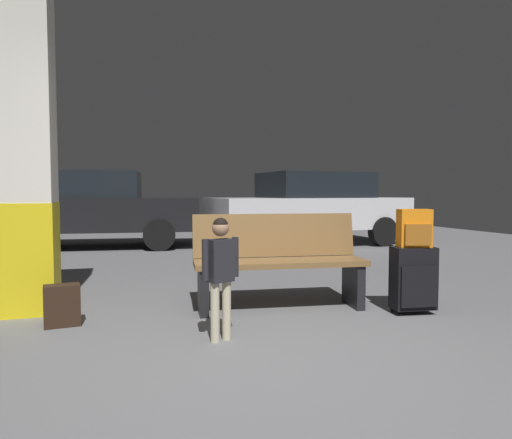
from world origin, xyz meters
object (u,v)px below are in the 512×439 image
at_px(structural_pillar, 21,143).
at_px(parked_car_near, 310,206).
at_px(bench, 279,261).
at_px(backpack_bright, 414,229).
at_px(child, 220,265).
at_px(suitcase, 414,278).
at_px(parked_car_far, 91,207).
at_px(backpack_dark_floor, 62,306).

bearing_deg(structural_pillar, parked_car_near, 42.72).
xyz_separation_m(bench, backpack_bright, (1.09, -0.57, 0.33)).
bearing_deg(structural_pillar, child, -41.56).
height_order(bench, child, child).
relative_size(suitcase, parked_car_far, 0.14).
xyz_separation_m(backpack_bright, child, (-1.83, -0.25, -0.21)).
bearing_deg(parked_car_far, backpack_bright, -64.29).
xyz_separation_m(structural_pillar, parked_car_near, (4.72, 4.36, -0.73)).
xyz_separation_m(child, parked_car_near, (3.18, 5.72, 0.25)).
bearing_deg(backpack_bright, suitcase, 15.13).
distance_m(suitcase, parked_car_near, 5.66).
bearing_deg(structural_pillar, suitcase, -18.26).
relative_size(child, parked_car_far, 0.21).
distance_m(structural_pillar, parked_car_far, 5.23).
distance_m(suitcase, backpack_dark_floor, 3.04).
relative_size(backpack_bright, parked_car_near, 0.08).
height_order(backpack_bright, parked_car_far, parked_car_far).
relative_size(structural_pillar, backpack_bright, 9.12).
height_order(structural_pillar, backpack_bright, structural_pillar).
bearing_deg(parked_car_far, bench, -71.26).
relative_size(structural_pillar, backpack_dark_floor, 9.12).
distance_m(bench, parked_car_near, 5.49).
bearing_deg(backpack_bright, child, -172.12).
xyz_separation_m(suitcase, parked_car_near, (1.35, 5.47, 0.48)).
height_order(child, backpack_dark_floor, child).
distance_m(backpack_bright, parked_car_far, 6.97).
relative_size(child, parked_car_near, 0.21).
distance_m(suitcase, child, 1.86).
bearing_deg(bench, backpack_dark_floor, -178.02).
xyz_separation_m(bench, parked_car_far, (-1.94, 5.71, 0.36)).
xyz_separation_m(child, parked_car_far, (-1.19, 6.53, 0.25)).
bearing_deg(structural_pillar, parked_car_far, 86.12).
height_order(structural_pillar, suitcase, structural_pillar).
distance_m(structural_pillar, backpack_dark_floor, 1.55).
height_order(backpack_bright, backpack_dark_floor, backpack_bright).
bearing_deg(parked_car_far, backpack_dark_floor, -89.70).
bearing_deg(parked_car_near, bench, -116.40).
relative_size(structural_pillar, child, 3.41).
bearing_deg(backpack_dark_floor, suitcase, -9.54).
relative_size(bench, parked_car_far, 0.39).
relative_size(child, backpack_dark_floor, 2.68).
distance_m(structural_pillar, bench, 2.59).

